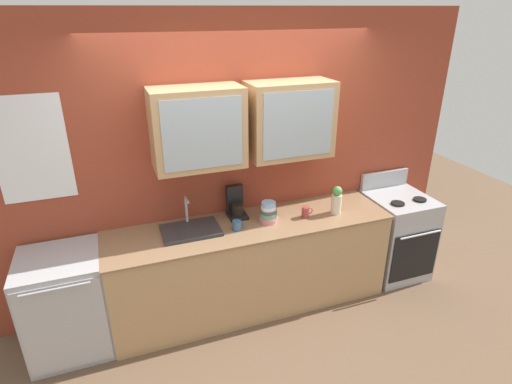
{
  "coord_description": "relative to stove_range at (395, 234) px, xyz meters",
  "views": [
    {
      "loc": [
        -1.1,
        -3.12,
        2.67
      ],
      "look_at": [
        0.05,
        0.0,
        1.19
      ],
      "focal_mm": 29.21,
      "sensor_mm": 36.0,
      "label": 1
    }
  ],
  "objects": [
    {
      "name": "ground_plane",
      "position": [
        -1.64,
        0.0,
        -0.45
      ],
      "size": [
        10.0,
        10.0,
        0.0
      ],
      "primitive_type": "plane",
      "color": "brown"
    },
    {
      "name": "back_wall_unit",
      "position": [
        -1.64,
        0.32,
        1.0
      ],
      "size": [
        4.54,
        0.49,
        2.68
      ],
      "color": "#993D28",
      "rests_on": "ground_plane"
    },
    {
      "name": "counter",
      "position": [
        -1.64,
        0.0,
        -0.01
      ],
      "size": [
        2.61,
        0.67,
        0.88
      ],
      "color": "tan",
      "rests_on": "ground_plane"
    },
    {
      "name": "stove_range",
      "position": [
        0.0,
        0.0,
        0.0
      ],
      "size": [
        0.6,
        0.68,
        1.06
      ],
      "color": "#ADAFB5",
      "rests_on": "ground_plane"
    },
    {
      "name": "sink_faucet",
      "position": [
        -2.18,
        0.05,
        0.46
      ],
      "size": [
        0.5,
        0.35,
        0.28
      ],
      "color": "#2D2D30",
      "rests_on": "counter"
    },
    {
      "name": "bowl_stack",
      "position": [
        -1.47,
        -0.01,
        0.52
      ],
      "size": [
        0.17,
        0.17,
        0.2
      ],
      "color": "#D87F84",
      "rests_on": "counter"
    },
    {
      "name": "vase",
      "position": [
        -0.81,
        -0.07,
        0.57
      ],
      "size": [
        0.1,
        0.1,
        0.27
      ],
      "color": "beige",
      "rests_on": "counter"
    },
    {
      "name": "cup_near_sink",
      "position": [
        -1.79,
        -0.06,
        0.48
      ],
      "size": [
        0.11,
        0.08,
        0.09
      ],
      "color": "#38608C",
      "rests_on": "counter"
    },
    {
      "name": "cup_near_bowls",
      "position": [
        -1.12,
        -0.05,
        0.49
      ],
      "size": [
        0.11,
        0.07,
        0.1
      ],
      "color": "#993838",
      "rests_on": "counter"
    },
    {
      "name": "dishwasher",
      "position": [
        -3.25,
        -0.0,
        -0.01
      ],
      "size": [
        0.64,
        0.65,
        0.88
      ],
      "color": "#ADAFB5",
      "rests_on": "ground_plane"
    },
    {
      "name": "coffee_maker",
      "position": [
        -1.71,
        0.21,
        0.54
      ],
      "size": [
        0.17,
        0.2,
        0.29
      ],
      "color": "black",
      "rests_on": "counter"
    }
  ]
}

